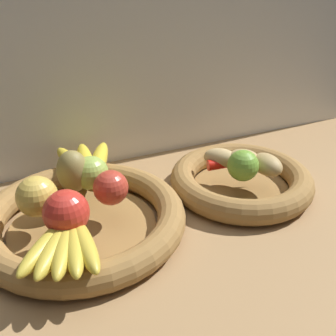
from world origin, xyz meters
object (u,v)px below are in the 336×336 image
object	(u,v)px
apple_red_front	(66,213)
fruit_bowl_left	(82,219)
apple_green_back	(91,173)
pear_brown	(73,171)
apple_golden_left	(37,196)
chili_pepper	(240,163)
fruit_bowl_right	(241,180)
potato_oblong	(221,158)
potato_large	(243,160)
lime_near	(244,166)
potato_small	(265,164)
banana_bunch_back	(87,164)
apple_red_right	(111,188)
banana_bunch_front	(66,244)

from	to	relation	value
apple_red_front	fruit_bowl_left	bearing A→B (deg)	61.98
apple_green_back	pear_brown	bearing A→B (deg)	169.73
apple_red_front	apple_golden_left	bearing A→B (deg)	116.04
chili_pepper	fruit_bowl_right	bearing A→B (deg)	-56.10
potato_oblong	chili_pepper	xyz separation A→B (cm)	(3.44, -2.15, -0.87)
potato_oblong	potato_large	xyz separation A→B (cm)	(3.71, -2.89, 0.12)
apple_red_front	potato_oblong	size ratio (longest dim) A/B	1.03
potato_oblong	lime_near	world-z (taller)	lime_near
apple_golden_left	pear_brown	distance (cm)	9.17
potato_large	fruit_bowl_right	bearing A→B (deg)	-165.96
lime_near	potato_large	bearing A→B (deg)	56.31
potato_oblong	apple_golden_left	bearing A→B (deg)	-176.38
apple_red_front	potato_small	size ratio (longest dim) A/B	0.99
apple_red_front	potato_oblong	xyz separation A→B (cm)	(34.55, 9.61, -1.70)
apple_green_back	banana_bunch_back	world-z (taller)	apple_green_back
apple_red_front	chili_pepper	size ratio (longest dim) A/B	0.54
apple_red_front	chili_pepper	xyz separation A→B (cm)	(37.99, 7.45, -2.58)
banana_bunch_back	fruit_bowl_left	bearing A→B (deg)	-109.14
apple_green_back	potato_oblong	xyz separation A→B (cm)	(27.37, -2.37, -1.29)
potato_large	chili_pepper	distance (cm)	1.26
fruit_bowl_left	apple_golden_left	xyz separation A→B (cm)	(-7.10, 0.48, 6.37)
pear_brown	potato_oblong	world-z (taller)	pear_brown
apple_red_right	banana_bunch_back	size ratio (longest dim) A/B	0.32
apple_green_back	lime_near	distance (cm)	29.88
apple_golden_left	chili_pepper	distance (cm)	41.58
pear_brown	potato_large	bearing A→B (deg)	-9.67
fruit_bowl_right	apple_green_back	size ratio (longest dim) A/B	4.57
apple_golden_left	potato_oblong	distance (cm)	38.17
pear_brown	apple_red_right	bearing A→B (deg)	-54.05
potato_large	lime_near	size ratio (longest dim) A/B	1.13
potato_small	fruit_bowl_right	bearing A→B (deg)	135.00
banana_bunch_front	banana_bunch_back	size ratio (longest dim) A/B	0.82
apple_golden_left	apple_red_right	world-z (taller)	apple_golden_left
apple_red_front	potato_small	world-z (taller)	apple_red_front
apple_green_back	banana_bunch_back	xyz separation A→B (cm)	(0.82, 7.49, -1.70)
apple_green_back	lime_near	size ratio (longest dim) A/B	1.06
apple_red_right	banana_bunch_front	size ratio (longest dim) A/B	0.39
apple_green_back	potato_small	bearing A→B (deg)	-13.98
apple_red_right	pear_brown	bearing A→B (deg)	125.95
apple_golden_left	apple_green_back	xyz separation A→B (cm)	(10.70, 4.78, -0.24)
apple_red_right	chili_pepper	distance (cm)	29.09
apple_red_front	potato_large	xyz separation A→B (cm)	(38.26, 6.72, -1.58)
apple_red_front	fruit_bowl_right	bearing A→B (deg)	9.97
fruit_bowl_left	banana_bunch_back	distance (cm)	14.20
apple_green_back	apple_red_right	bearing A→B (deg)	-74.08
apple_red_front	apple_green_back	size ratio (longest dim) A/B	1.12
banana_bunch_back	apple_green_back	bearing A→B (deg)	-96.26
lime_near	potato_oblong	bearing A→B (deg)	98.65
pear_brown	potato_small	xyz separation A→B (cm)	(37.67, -9.15, -2.06)
lime_near	pear_brown	bearing A→B (deg)	162.74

